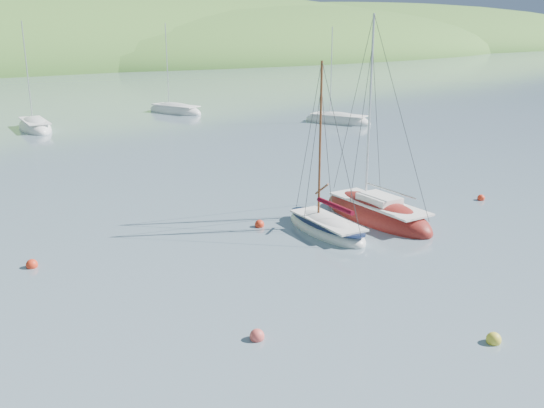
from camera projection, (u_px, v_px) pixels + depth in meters
ground at (403, 314)px, 22.15m from camera, size 700.00×700.00×0.00m
daysailer_white at (326, 227)px, 30.94m from camera, size 2.64×6.09×9.12m
sloop_red at (377, 215)px, 32.90m from camera, size 3.00×7.96×11.64m
distant_sloop_a at (35, 128)px, 60.81m from camera, size 3.38×8.19×11.43m
distant_sloop_b at (175, 111)px, 72.25m from camera, size 5.33×8.34×11.23m
distant_sloop_d at (338, 121)px, 64.85m from camera, size 5.54×8.00×10.81m
mooring_buoys at (294, 265)px, 26.34m from camera, size 25.46×16.01×0.50m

